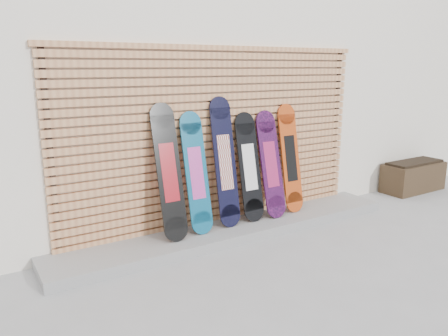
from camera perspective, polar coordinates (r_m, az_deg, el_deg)
The scene contains 11 objects.
ground at distance 5.11m, azimuth 6.94°, elevation -10.64°, with size 80.00×80.00×0.00m, color gray.
building at distance 7.92m, azimuth -6.11°, elevation 11.27°, with size 12.00×5.00×3.60m, color white.
concrete_step at distance 5.51m, azimuth 1.25°, elevation -8.04°, with size 4.60×0.70×0.12m, color gray.
slat_wall at distance 5.45m, azimuth -0.37°, elevation 4.24°, with size 4.26×0.08×2.29m.
planter_box at distance 7.98m, azimuth 23.47°, elevation -0.99°, with size 1.14×0.47×0.51m.
snowboard_0 at distance 4.94m, azimuth -7.20°, elevation -0.59°, with size 0.29×0.38×1.54m.
snowboard_1 at distance 5.13m, azimuth -3.64°, elevation -0.65°, with size 0.28×0.34×1.43m.
snowboard_2 at distance 5.32m, azimuth 0.12°, elevation 0.74°, with size 0.28×0.32×1.58m.
snowboard_3 at distance 5.54m, azimuth 3.32°, elevation 0.12°, with size 0.30×0.32×1.37m.
snowboard_4 at distance 5.71m, azimuth 6.13°, elevation 0.49°, with size 0.30×0.36×1.38m.
snowboard_5 at distance 5.94m, azimuth 8.67°, elevation 1.25°, with size 0.28×0.31×1.45m.
Camera 1 is at (-2.97, -3.61, 2.06)m, focal length 35.00 mm.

